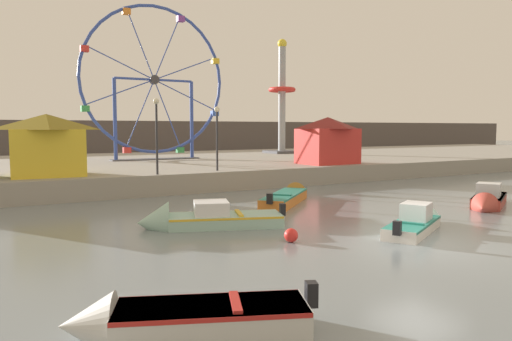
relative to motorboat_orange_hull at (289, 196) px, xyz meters
name	(u,v)px	position (x,y,z in m)	size (l,w,h in m)	color
ground_plane	(417,245)	(-1.48, -9.32, -0.28)	(240.00, 240.00, 0.00)	slate
quay_promenade	(152,167)	(-1.48, 16.92, 0.28)	(110.00, 24.29, 1.12)	gray
distant_town_skyline	(96,140)	(-1.48, 37.18, 1.92)	(140.00, 3.00, 4.40)	#564C47
motorboat_orange_hull	(289,196)	(0.00, 0.00, 0.00)	(5.22, 4.94, 1.13)	orange
motorboat_white_red_stripe	(418,221)	(0.35, -7.70, 0.01)	(4.47, 3.10, 1.31)	silver
motorboat_pale_grey	(172,320)	(-10.27, -11.87, 0.01)	(4.35, 2.67, 1.15)	silver
motorboat_seafoam	(197,219)	(-6.32, -3.54, 0.02)	(5.37, 3.17, 1.47)	#93BCAD
motorboat_faded_red	(488,200)	(6.75, -5.92, 0.06)	(4.48, 3.21, 1.42)	#B24238
ferris_wheel_blue_frame	(154,83)	(-1.08, 17.25, 6.79)	(11.36, 1.20, 11.84)	#334CA8
drop_tower_steel_tower	(282,103)	(12.86, 20.77, 5.77)	(2.80, 2.80, 11.03)	#999EA3
carnival_booth_red_striped	(328,140)	(7.84, 7.09, 2.50)	(4.19, 3.16, 3.20)	red
carnival_booth_yellow_awning	(47,144)	(-10.00, 7.33, 2.49)	(3.98, 3.42, 3.17)	yellow
promenade_lamp_near	(217,129)	(-1.11, 5.86, 3.26)	(0.32, 0.32, 3.68)	#2D2D33
promenade_lamp_far	(157,125)	(-4.87, 5.30, 3.46)	(0.32, 0.32, 4.02)	#2D2D33
mooring_buoy_orange	(291,235)	(-4.66, -7.13, -0.06)	(0.44, 0.44, 0.44)	red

